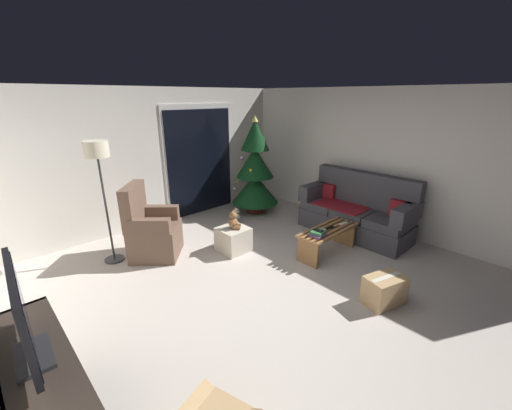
{
  "coord_description": "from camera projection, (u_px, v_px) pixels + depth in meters",
  "views": [
    {
      "loc": [
        -2.55,
        -2.41,
        2.35
      ],
      "look_at": [
        0.4,
        0.7,
        0.85
      ],
      "focal_mm": 22.01,
      "sensor_mm": 36.0,
      "label": 1
    }
  ],
  "objects": [
    {
      "name": "ground_plane",
      "position": [
        271.0,
        286.0,
        4.08
      ],
      "size": [
        7.0,
        7.0,
        0.0
      ],
      "primitive_type": "plane",
      "color": "#BCB2A8"
    },
    {
      "name": "wall_back",
      "position": [
        152.0,
        159.0,
        5.76
      ],
      "size": [
        5.72,
        0.12,
        2.5
      ],
      "primitive_type": "cube",
      "color": "silver",
      "rests_on": "ground"
    },
    {
      "name": "ottoman",
      "position": [
        233.0,
        239.0,
        4.97
      ],
      "size": [
        0.44,
        0.44,
        0.38
      ],
      "primitive_type": "cube",
      "color": "beige",
      "rests_on": "ground"
    },
    {
      "name": "wall_right",
      "position": [
        384.0,
        161.0,
        5.53
      ],
      "size": [
        0.12,
        6.0,
        2.5
      ],
      "primitive_type": "cube",
      "color": "silver",
      "rests_on": "ground"
    },
    {
      "name": "remote_black",
      "position": [
        330.0,
        228.0,
        4.82
      ],
      "size": [
        0.16,
        0.08,
        0.02
      ],
      "primitive_type": "cube",
      "rotation": [
        0.0,
        0.0,
        4.5
      ],
      "color": "black",
      "rests_on": "coffee_table"
    },
    {
      "name": "armchair",
      "position": [
        151.0,
        231.0,
        4.76
      ],
      "size": [
        0.97,
        0.97,
        1.13
      ],
      "color": "brown",
      "rests_on": "ground"
    },
    {
      "name": "coffee_table",
      "position": [
        328.0,
        237.0,
        4.85
      ],
      "size": [
        1.1,
        0.4,
        0.42
      ],
      "color": "olive",
      "rests_on": "ground"
    },
    {
      "name": "remote_silver",
      "position": [
        321.0,
        230.0,
        4.74
      ],
      "size": [
        0.15,
        0.14,
        0.02
      ],
      "primitive_type": "cube",
      "rotation": [
        0.0,
        0.0,
        0.85
      ],
      "color": "#ADADB2",
      "rests_on": "coffee_table"
    },
    {
      "name": "teddy_bear_chestnut",
      "position": [
        234.0,
        221.0,
        4.87
      ],
      "size": [
        0.21,
        0.22,
        0.29
      ],
      "color": "brown",
      "rests_on": "ottoman"
    },
    {
      "name": "book_stack",
      "position": [
        318.0,
        233.0,
        4.56
      ],
      "size": [
        0.24,
        0.21,
        0.07
      ],
      "color": "#6B3D7A",
      "rests_on": "coffee_table"
    },
    {
      "name": "christmas_tree",
      "position": [
        255.0,
        171.0,
        6.41
      ],
      "size": [
        0.97,
        0.97,
        1.99
      ],
      "color": "#4C1E19",
      "rests_on": "ground"
    },
    {
      "name": "teddy_bear_cream_by_tree",
      "position": [
        236.0,
        216.0,
        6.14
      ],
      "size": [
        0.2,
        0.2,
        0.29
      ],
      "color": "beige",
      "rests_on": "ground"
    },
    {
      "name": "patio_door_frame",
      "position": [
        200.0,
        160.0,
        6.41
      ],
      "size": [
        1.6,
        0.02,
        2.2
      ],
      "primitive_type": "cube",
      "color": "silver",
      "rests_on": "ground"
    },
    {
      "name": "cardboard_box_taped_mid_floor",
      "position": [
        384.0,
        290.0,
        3.71
      ],
      "size": [
        0.54,
        0.42,
        0.35
      ],
      "color": "tan",
      "rests_on": "ground"
    },
    {
      "name": "couch",
      "position": [
        357.0,
        212.0,
        5.55
      ],
      "size": [
        0.79,
        1.95,
        1.08
      ],
      "color": "#3D3D42",
      "rests_on": "ground"
    },
    {
      "name": "television",
      "position": [
        23.0,
        317.0,
        1.87
      ],
      "size": [
        0.22,
        0.84,
        0.61
      ],
      "color": "black",
      "rests_on": "media_shelf"
    },
    {
      "name": "cell_phone",
      "position": [
        318.0,
        230.0,
        4.57
      ],
      "size": [
        0.08,
        0.15,
        0.01
      ],
      "primitive_type": "cube",
      "rotation": [
        0.0,
        0.0,
        -0.06
      ],
      "color": "black",
      "rests_on": "book_stack"
    },
    {
      "name": "patio_door_glass",
      "position": [
        201.0,
        163.0,
        6.41
      ],
      "size": [
        1.5,
        0.02,
        2.1
      ],
      "primitive_type": "cube",
      "color": "black",
      "rests_on": "ground"
    },
    {
      "name": "floor_lamp",
      "position": [
        98.0,
        161.0,
        4.24
      ],
      "size": [
        0.32,
        0.32,
        1.78
      ],
      "color": "#2D2D30",
      "rests_on": "ground"
    },
    {
      "name": "remote_white",
      "position": [
        344.0,
        224.0,
        4.96
      ],
      "size": [
        0.16,
        0.08,
        0.02
      ],
      "primitive_type": "cube",
      "rotation": [
        0.0,
        0.0,
        1.36
      ],
      "color": "silver",
      "rests_on": "coffee_table"
    }
  ]
}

